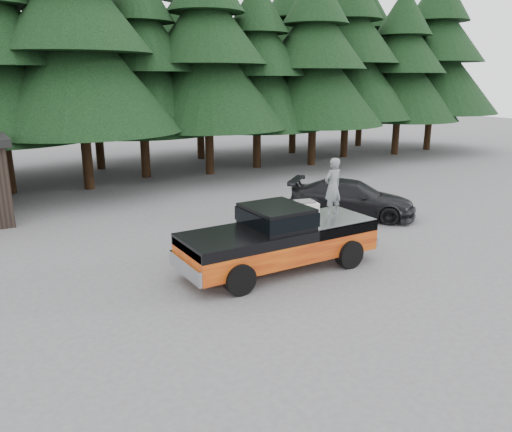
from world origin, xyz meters
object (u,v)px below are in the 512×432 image
air_compressor (304,211)px  parked_car (352,199)px  man_on_bed (333,187)px  pickup_truck (279,247)px

air_compressor → parked_car: air_compressor is taller
air_compressor → man_on_bed: bearing=12.1°
man_on_bed → parked_car: 5.14m
pickup_truck → man_on_bed: man_on_bed is taller
pickup_truck → air_compressor: bearing=9.0°
air_compressor → man_on_bed: (1.02, -0.04, 0.64)m
pickup_truck → parked_car: size_ratio=1.20×
air_compressor → man_on_bed: size_ratio=0.41×
man_on_bed → parked_car: (3.73, 3.22, -1.49)m
pickup_truck → air_compressor: air_compressor is taller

